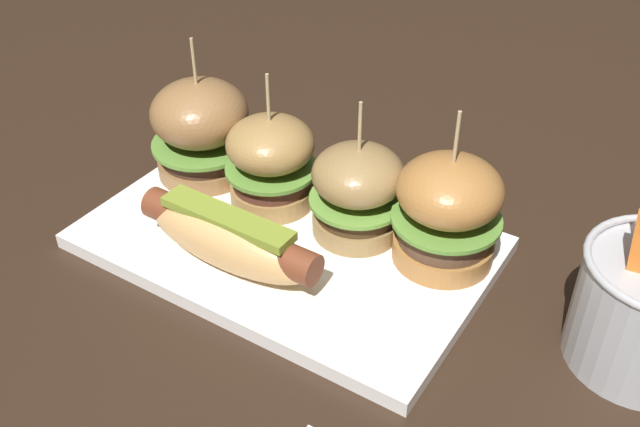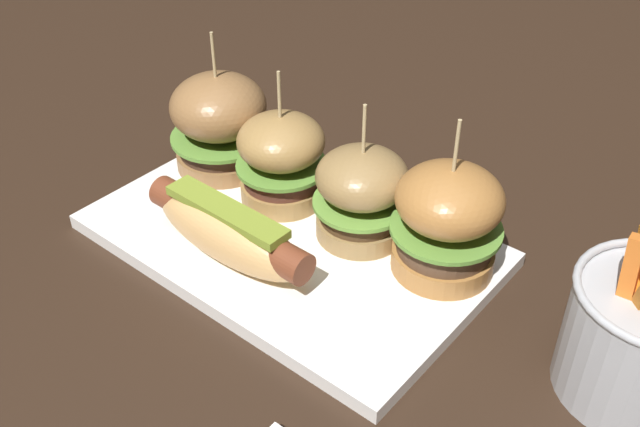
# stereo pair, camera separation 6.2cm
# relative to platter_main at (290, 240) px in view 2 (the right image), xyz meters

# --- Properties ---
(ground_plane) EXTENTS (3.00, 3.00, 0.00)m
(ground_plane) POSITION_rel_platter_main_xyz_m (0.00, 0.00, -0.01)
(ground_plane) COLOR black
(platter_main) EXTENTS (0.36, 0.22, 0.01)m
(platter_main) POSITION_rel_platter_main_xyz_m (0.00, 0.00, 0.00)
(platter_main) COLOR white
(platter_main) RESTS_ON ground
(hot_dog) EXTENTS (0.17, 0.05, 0.05)m
(hot_dog) POSITION_rel_platter_main_xyz_m (-0.02, -0.06, 0.04)
(hot_dog) COLOR #DEAA67
(hot_dog) RESTS_ON platter_main
(slider_far_left) EXTENTS (0.10, 0.10, 0.14)m
(slider_far_left) POSITION_rel_platter_main_xyz_m (-0.13, 0.04, 0.06)
(slider_far_left) COLOR olive
(slider_far_left) RESTS_ON platter_main
(slider_center_left) EXTENTS (0.09, 0.09, 0.13)m
(slider_center_left) POSITION_rel_platter_main_xyz_m (-0.04, 0.04, 0.05)
(slider_center_left) COLOR #A37B45
(slider_center_left) RESTS_ON platter_main
(slider_center_right) EXTENTS (0.09, 0.09, 0.13)m
(slider_center_right) POSITION_rel_platter_main_xyz_m (0.05, 0.04, 0.05)
(slider_center_right) COLOR olive
(slider_center_right) RESTS_ON platter_main
(slider_far_right) EXTENTS (0.09, 0.09, 0.14)m
(slider_far_right) POSITION_rel_platter_main_xyz_m (0.13, 0.05, 0.06)
(slider_far_right) COLOR #AD7339
(slider_far_right) RESTS_ON platter_main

